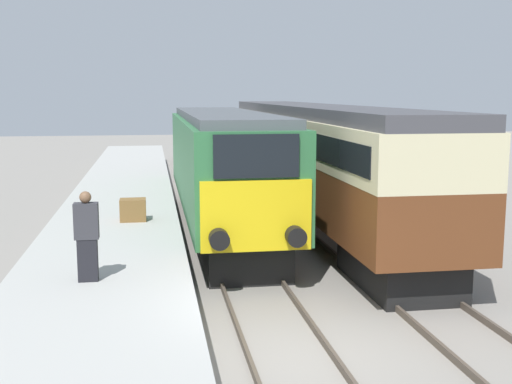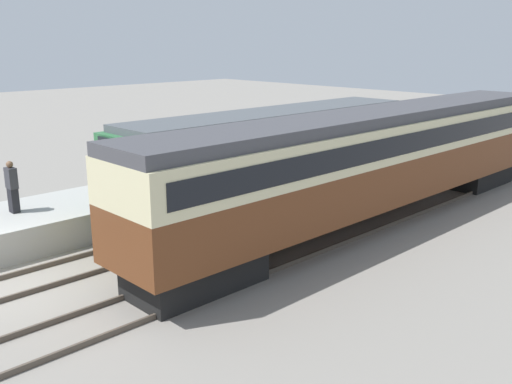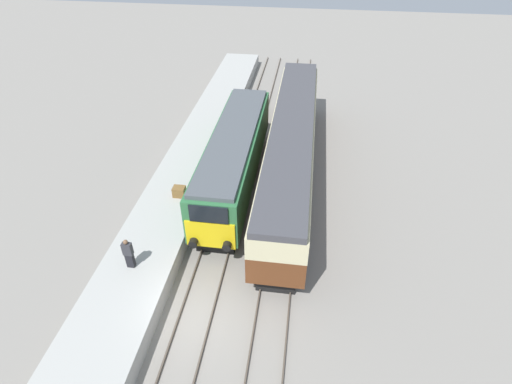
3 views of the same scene
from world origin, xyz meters
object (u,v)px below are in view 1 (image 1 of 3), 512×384
(person_on_platform, at_px, (87,237))
(luggage_crate, at_px, (133,210))
(passenger_carriage, at_px, (313,150))
(locomotive, at_px, (223,166))

(person_on_platform, xyz_separation_m, luggage_crate, (0.68, 5.63, -0.54))
(luggage_crate, bearing_deg, passenger_carriage, 35.65)
(passenger_carriage, bearing_deg, luggage_crate, -144.35)
(locomotive, relative_size, luggage_crate, 19.62)
(locomotive, relative_size, person_on_platform, 8.15)
(locomotive, relative_size, passenger_carriage, 0.67)
(luggage_crate, bearing_deg, locomotive, 45.33)
(passenger_carriage, relative_size, luggage_crate, 29.41)
(person_on_platform, height_order, luggage_crate, person_on_platform)
(person_on_platform, bearing_deg, passenger_carriage, 55.73)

